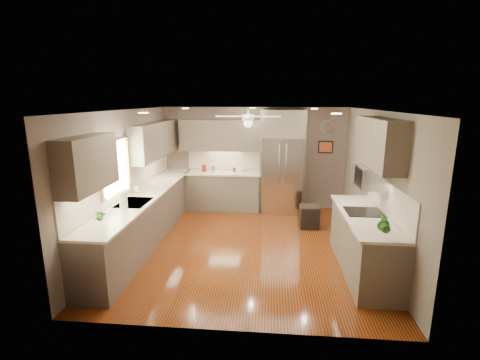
% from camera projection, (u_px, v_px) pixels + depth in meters
% --- Properties ---
extents(floor, '(5.00, 5.00, 0.00)m').
position_uv_depth(floor, '(246.00, 245.00, 6.55)').
color(floor, '#441309').
rests_on(floor, ground).
extents(ceiling, '(5.00, 5.00, 0.00)m').
position_uv_depth(ceiling, '(247.00, 110.00, 5.99)').
color(ceiling, white).
rests_on(ceiling, ground).
extents(wall_back, '(4.50, 0.00, 4.50)m').
position_uv_depth(wall_back, '(254.00, 158.00, 8.69)').
color(wall_back, '#6B5A51').
rests_on(wall_back, ground).
extents(wall_front, '(4.50, 0.00, 4.50)m').
position_uv_depth(wall_front, '(231.00, 232.00, 3.84)').
color(wall_front, '#6B5A51').
rests_on(wall_front, ground).
extents(wall_left, '(0.00, 5.00, 5.00)m').
position_uv_depth(wall_left, '(126.00, 178.00, 6.47)').
color(wall_left, '#6B5A51').
rests_on(wall_left, ground).
extents(wall_right, '(0.00, 5.00, 5.00)m').
position_uv_depth(wall_right, '(375.00, 183.00, 6.07)').
color(wall_right, '#6B5A51').
rests_on(wall_right, ground).
extents(canister_a, '(0.13, 0.13, 0.18)m').
position_uv_depth(canister_a, '(204.00, 168.00, 8.57)').
color(canister_a, maroon).
rests_on(canister_a, back_run).
extents(canister_b, '(0.13, 0.13, 0.15)m').
position_uv_depth(canister_b, '(213.00, 169.00, 8.54)').
color(canister_b, silver).
rests_on(canister_b, back_run).
extents(canister_c, '(0.12, 0.12, 0.19)m').
position_uv_depth(canister_c, '(222.00, 168.00, 8.56)').
color(canister_c, beige).
rests_on(canister_c, back_run).
extents(canister_d, '(0.08, 0.08, 0.11)m').
position_uv_depth(canister_d, '(234.00, 170.00, 8.52)').
color(canister_d, maroon).
rests_on(canister_d, back_run).
extents(soap_bottle, '(0.10, 0.10, 0.18)m').
position_uv_depth(soap_bottle, '(137.00, 189.00, 6.57)').
color(soap_bottle, white).
rests_on(soap_bottle, left_run).
extents(potted_plant_left, '(0.18, 0.15, 0.29)m').
position_uv_depth(potted_plant_left, '(99.00, 216.00, 4.88)').
color(potted_plant_left, '#2B621C').
rests_on(potted_plant_left, left_run).
extents(potted_plant_right, '(0.20, 0.17, 0.35)m').
position_uv_depth(potted_plant_right, '(385.00, 225.00, 4.44)').
color(potted_plant_right, '#2B621C').
rests_on(potted_plant_right, right_run).
extents(bowl, '(0.22, 0.22, 0.05)m').
position_uv_depth(bowl, '(241.00, 171.00, 8.48)').
color(bowl, beige).
rests_on(bowl, back_run).
extents(left_run, '(0.65, 4.70, 1.45)m').
position_uv_depth(left_run, '(147.00, 215.00, 6.76)').
color(left_run, '#4E4339').
rests_on(left_run, ground).
extents(back_run, '(1.85, 0.65, 1.45)m').
position_uv_depth(back_run, '(224.00, 190.00, 8.64)').
color(back_run, '#4E4339').
rests_on(back_run, ground).
extents(uppers, '(4.50, 4.70, 0.95)m').
position_uv_depth(uppers, '(212.00, 141.00, 6.88)').
color(uppers, '#4E4339').
rests_on(uppers, wall_left).
extents(window, '(0.05, 1.12, 0.92)m').
position_uv_depth(window, '(115.00, 168.00, 5.91)').
color(window, '#BFF2B2').
rests_on(window, wall_left).
extents(sink, '(0.50, 0.70, 0.32)m').
position_uv_depth(sink, '(134.00, 204.00, 6.03)').
color(sink, silver).
rests_on(sink, left_run).
extents(refrigerator, '(1.06, 0.75, 2.45)m').
position_uv_depth(refrigerator, '(282.00, 163.00, 8.32)').
color(refrigerator, silver).
rests_on(refrigerator, ground).
extents(right_run, '(0.70, 2.20, 1.45)m').
position_uv_depth(right_run, '(364.00, 242.00, 5.50)').
color(right_run, '#4E4339').
rests_on(right_run, ground).
extents(microwave, '(0.43, 0.55, 0.34)m').
position_uv_depth(microwave, '(372.00, 177.00, 5.51)').
color(microwave, silver).
rests_on(microwave, wall_right).
extents(ceiling_fan, '(1.18, 1.18, 0.32)m').
position_uv_depth(ceiling_fan, '(248.00, 119.00, 6.32)').
color(ceiling_fan, white).
rests_on(ceiling_fan, ceiling).
extents(recessed_lights, '(2.84, 3.14, 0.01)m').
position_uv_depth(recessed_lights, '(246.00, 110.00, 6.38)').
color(recessed_lights, white).
rests_on(recessed_lights, ceiling).
extents(wall_clock, '(0.30, 0.03, 0.30)m').
position_uv_depth(wall_clock, '(327.00, 126.00, 8.34)').
color(wall_clock, white).
rests_on(wall_clock, wall_back).
extents(framed_print, '(0.36, 0.03, 0.30)m').
position_uv_depth(framed_print, '(326.00, 147.00, 8.45)').
color(framed_print, black).
rests_on(framed_print, wall_back).
extents(stool, '(0.41, 0.41, 0.47)m').
position_uv_depth(stool, '(309.00, 217.00, 7.42)').
color(stool, black).
rests_on(stool, ground).
extents(paper_towel, '(0.13, 0.13, 0.32)m').
position_uv_depth(paper_towel, '(123.00, 201.00, 5.63)').
color(paper_towel, white).
rests_on(paper_towel, left_run).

